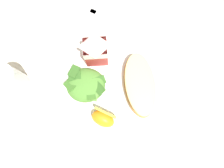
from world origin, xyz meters
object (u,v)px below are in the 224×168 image
(cheesy_pizza_bread, at_px, (140,85))
(metal_fork, at_px, (109,18))
(green_salad_pile, at_px, (86,85))
(milk_carton, at_px, (96,51))
(drinking_clear_cup, at_px, (10,81))
(orange_wedge_front, at_px, (103,118))
(white_plate, at_px, (112,85))

(cheesy_pizza_bread, bearing_deg, metal_fork, 107.38)
(green_salad_pile, bearing_deg, metal_fork, 70.29)
(milk_carton, bearing_deg, drinking_clear_cup, -165.81)
(orange_wedge_front, xyz_separation_m, drinking_clear_cup, (-0.23, 0.11, 0.01))
(green_salad_pile, xyz_separation_m, metal_fork, (0.07, 0.20, -0.03))
(green_salad_pile, bearing_deg, drinking_clear_cup, 173.76)
(white_plate, xyz_separation_m, drinking_clear_cup, (-0.25, 0.02, 0.04))
(white_plate, relative_size, milk_carton, 2.55)
(white_plate, height_order, cheesy_pizza_bread, cheesy_pizza_bread)
(green_salad_pile, height_order, metal_fork, green_salad_pile)
(cheesy_pizza_bread, relative_size, milk_carton, 1.58)
(milk_carton, bearing_deg, orange_wedge_front, -87.76)
(milk_carton, distance_m, metal_fork, 0.15)
(cheesy_pizza_bread, relative_size, orange_wedge_front, 2.49)
(white_plate, relative_size, metal_fork, 1.61)
(metal_fork, relative_size, drinking_clear_cup, 1.72)
(cheesy_pizza_bread, bearing_deg, orange_wedge_front, -141.55)
(white_plate, relative_size, orange_wedge_front, 4.00)
(cheesy_pizza_bread, distance_m, metal_fork, 0.22)
(milk_carton, distance_m, orange_wedge_front, 0.17)
(white_plate, distance_m, cheesy_pizza_bread, 0.08)
(cheesy_pizza_bread, xyz_separation_m, orange_wedge_front, (-0.10, -0.08, 0.00))
(cheesy_pizza_bread, bearing_deg, milk_carton, 141.02)
(cheesy_pizza_bread, height_order, milk_carton, milk_carton)
(orange_wedge_front, bearing_deg, green_salad_pile, 114.20)
(milk_carton, bearing_deg, green_salad_pile, -113.36)
(metal_fork, xyz_separation_m, drinking_clear_cup, (-0.26, -0.18, 0.05))
(orange_wedge_front, bearing_deg, cheesy_pizza_bread, 38.45)
(white_plate, height_order, drinking_clear_cup, drinking_clear_cup)
(white_plate, height_order, milk_carton, milk_carton)
(milk_carton, relative_size, orange_wedge_front, 1.57)
(metal_fork, bearing_deg, white_plate, -91.34)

